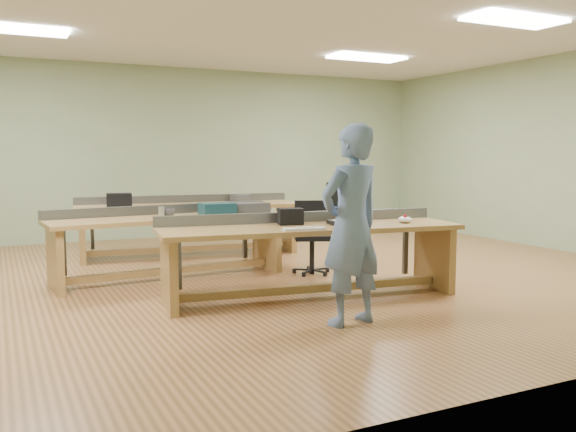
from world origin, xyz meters
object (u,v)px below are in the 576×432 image
(person, at_px, (351,225))
(laptop_base, at_px, (348,222))
(workbench_mid, at_px, (169,232))
(mug, at_px, (169,213))
(camera_bag, at_px, (290,216))
(workbench_front, at_px, (310,243))
(parts_bin_grey, at_px, (250,207))
(workbench_back, at_px, (189,217))
(parts_bin_teal, at_px, (217,209))
(drinks_can, at_px, (162,212))
(task_chair, at_px, (312,247))

(person, distance_m, laptop_base, 1.11)
(workbench_mid, xyz_separation_m, mug, (-0.02, -0.11, 0.25))
(camera_bag, distance_m, mug, 1.60)
(workbench_front, relative_size, parts_bin_grey, 7.29)
(laptop_base, relative_size, camera_bag, 1.47)
(workbench_back, height_order, parts_bin_teal, parts_bin_teal)
(parts_bin_teal, bearing_deg, drinks_can, -174.13)
(task_chair, bearing_deg, person, -86.69)
(laptop_base, height_order, task_chair, task_chair)
(workbench_front, relative_size, parts_bin_teal, 7.91)
(workbench_back, bearing_deg, parts_bin_grey, -71.33)
(mug, bearing_deg, parts_bin_grey, 7.36)
(task_chair, distance_m, parts_bin_grey, 0.92)
(workbench_front, xyz_separation_m, laptop_base, (0.40, -0.09, 0.21))
(laptop_base, distance_m, drinks_can, 2.18)
(task_chair, xyz_separation_m, parts_bin_teal, (-1.10, 0.36, 0.49))
(parts_bin_teal, xyz_separation_m, drinks_can, (-0.70, -0.07, -0.01))
(laptop_base, height_order, parts_bin_grey, parts_bin_grey)
(workbench_front, bearing_deg, person, -90.88)
(workbench_back, bearing_deg, task_chair, -58.13)
(laptop_base, bearing_deg, camera_bag, 163.87)
(laptop_base, xyz_separation_m, drinks_can, (-1.59, 1.49, 0.04))
(person, height_order, parts_bin_teal, person)
(parts_bin_teal, bearing_deg, workbench_back, 85.37)
(parts_bin_grey, distance_m, drinks_can, 1.19)
(camera_bag, height_order, mug, camera_bag)
(workbench_front, relative_size, task_chair, 3.55)
(workbench_front, height_order, drinks_can, drinks_can)
(drinks_can, bearing_deg, person, -66.91)
(task_chair, xyz_separation_m, parts_bin_grey, (-0.63, 0.47, 0.48))
(workbench_front, distance_m, parts_bin_grey, 1.60)
(laptop_base, bearing_deg, workbench_back, 110.75)
(camera_bag, bearing_deg, parts_bin_teal, 117.89)
(drinks_can, bearing_deg, workbench_front, -49.40)
(laptop_base, relative_size, mug, 2.79)
(workbench_back, bearing_deg, workbench_front, -77.29)
(mug, bearing_deg, parts_bin_teal, 2.58)
(drinks_can, bearing_deg, camera_bag, -50.11)
(workbench_back, relative_size, task_chair, 3.64)
(workbench_mid, height_order, task_chair, task_chair)
(workbench_back, distance_m, mug, 1.85)
(mug, bearing_deg, workbench_front, -52.77)
(workbench_mid, bearing_deg, workbench_front, -60.19)
(workbench_back, xyz_separation_m, mug, (-0.73, -1.68, 0.24))
(workbench_mid, distance_m, camera_bag, 1.70)
(laptop_base, relative_size, parts_bin_grey, 0.84)
(laptop_base, xyz_separation_m, task_chair, (0.21, 1.20, -0.44))
(task_chair, bearing_deg, parts_bin_grey, 165.90)
(workbench_mid, bearing_deg, laptop_base, -53.02)
(camera_bag, relative_size, mug, 1.90)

